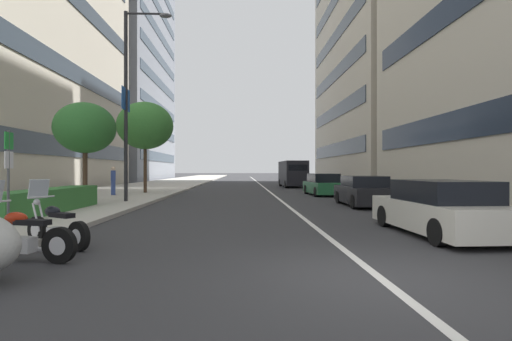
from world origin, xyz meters
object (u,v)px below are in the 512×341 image
(street_lamp_with_banners, at_px, (132,90))
(street_tree_far_plaza, at_px, (145,126))
(motorcycle_far_end_row, at_px, (56,227))
(car_mid_block_traffic, at_px, (363,192))
(parking_sign_by_curb, at_px, (9,169))
(street_tree_by_lamp_post, at_px, (85,128))
(pedestrian_on_plaza, at_px, (113,181))
(delivery_van_ahead, at_px, (293,173))
(motorcycle_by_sign_pole, at_px, (22,237))
(car_following_behind, at_px, (439,209))
(car_far_down_avenue, at_px, (323,185))

(street_lamp_with_banners, relative_size, street_tree_far_plaza, 1.52)
(motorcycle_far_end_row, relative_size, car_mid_block_traffic, 0.42)
(parking_sign_by_curb, distance_m, street_tree_by_lamp_post, 9.74)
(car_mid_block_traffic, xyz_separation_m, street_tree_by_lamp_post, (0.85, 13.13, 3.01))
(pedestrian_on_plaza, bearing_deg, street_lamp_with_banners, -76.91)
(parking_sign_by_curb, height_order, pedestrian_on_plaza, parking_sign_by_curb)
(parking_sign_by_curb, height_order, street_tree_by_lamp_post, street_tree_by_lamp_post)
(delivery_van_ahead, bearing_deg, motorcycle_by_sign_pole, 161.95)
(delivery_van_ahead, distance_m, parking_sign_by_curb, 30.19)
(motorcycle_by_sign_pole, xyz_separation_m, street_lamp_with_banners, (11.84, 1.37, 5.18))
(street_tree_far_plaza, bearing_deg, car_mid_block_traffic, -125.00)
(motorcycle_by_sign_pole, xyz_separation_m, car_mid_block_traffic, (10.49, -9.69, 0.22))
(car_following_behind, bearing_deg, street_tree_far_plaza, 33.79)
(motorcycle_far_end_row, bearing_deg, parking_sign_by_curb, 7.46)
(street_lamp_with_banners, height_order, street_tree_by_lamp_post, street_lamp_with_banners)
(street_tree_far_plaza, height_order, pedestrian_on_plaza, street_tree_far_plaza)
(car_mid_block_traffic, height_order, pedestrian_on_plaza, pedestrian_on_plaza)
(street_tree_far_plaza, bearing_deg, delivery_van_ahead, -45.66)
(delivery_van_ahead, height_order, street_lamp_with_banners, street_lamp_with_banners)
(parking_sign_by_curb, distance_m, street_lamp_with_banners, 10.59)
(motorcycle_by_sign_pole, xyz_separation_m, street_tree_far_plaza, (19.05, 2.53, 4.23))
(car_mid_block_traffic, xyz_separation_m, car_far_down_avenue, (7.67, 0.25, 0.02))
(pedestrian_on_plaza, bearing_deg, street_tree_far_plaza, 46.71)
(street_lamp_with_banners, bearing_deg, car_following_behind, -131.58)
(car_following_behind, xyz_separation_m, delivery_van_ahead, (27.80, 0.10, 0.69))
(motorcycle_by_sign_pole, bearing_deg, motorcycle_far_end_row, -75.67)
(car_following_behind, xyz_separation_m, car_mid_block_traffic, (7.96, -0.57, -0.01))
(street_lamp_with_banners, distance_m, street_tree_far_plaza, 7.36)
(delivery_van_ahead, bearing_deg, parking_sign_by_curb, 158.24)
(car_mid_block_traffic, relative_size, parking_sign_by_curb, 1.79)
(motorcycle_far_end_row, relative_size, street_tree_by_lamp_post, 0.39)
(car_following_behind, distance_m, street_tree_far_plaza, 20.60)
(car_following_behind, bearing_deg, street_lamp_with_banners, 47.02)
(motorcycle_far_end_row, distance_m, street_tree_far_plaza, 18.41)
(parking_sign_by_curb, xyz_separation_m, street_lamp_with_banners, (9.83, -0.07, 3.93))
(car_following_behind, bearing_deg, motorcycle_far_end_row, 96.26)
(street_tree_far_plaza, bearing_deg, motorcycle_far_end_row, -171.95)
(motorcycle_by_sign_pole, xyz_separation_m, street_tree_by_lamp_post, (11.34, 3.44, 3.23))
(motorcycle_by_sign_pole, relative_size, pedestrian_on_plaza, 1.21)
(street_lamp_with_banners, xyz_separation_m, pedestrian_on_plaza, (4.79, 2.49, -4.60))
(motorcycle_by_sign_pole, bearing_deg, car_mid_block_traffic, -119.15)
(street_tree_by_lamp_post, distance_m, pedestrian_on_plaza, 5.92)
(parking_sign_by_curb, bearing_deg, car_far_down_avenue, -33.96)
(car_following_behind, distance_m, car_mid_block_traffic, 7.98)
(motorcycle_far_end_row, xyz_separation_m, street_lamp_with_banners, (10.53, 1.36, 5.19))
(car_following_behind, height_order, parking_sign_by_curb, parking_sign_by_curb)
(car_far_down_avenue, relative_size, street_lamp_with_banners, 0.49)
(motorcycle_by_sign_pole, height_order, parking_sign_by_curb, parking_sign_by_curb)
(motorcycle_far_end_row, distance_m, car_mid_block_traffic, 13.37)
(car_far_down_avenue, xyz_separation_m, street_lamp_with_banners, (-6.32, 10.81, 4.94))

